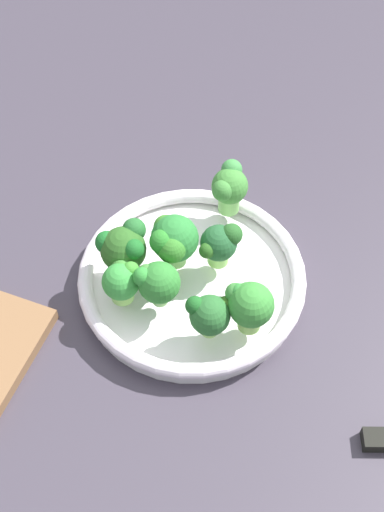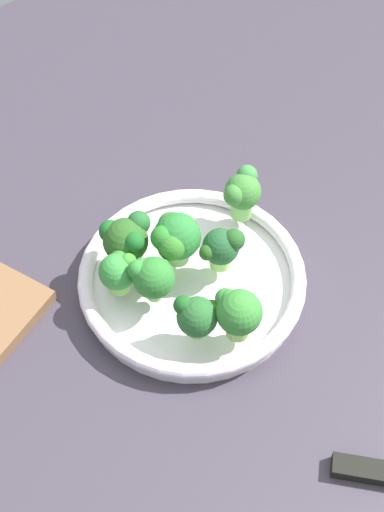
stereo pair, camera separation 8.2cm
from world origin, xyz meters
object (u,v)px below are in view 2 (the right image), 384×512
at_px(bowl, 192,279).
at_px(broccoli_floret_4, 242,192).
at_px(broccoli_floret_7, 175,238).
at_px(broccoli_floret_3, 222,247).
at_px(broccoli_floret_5, 198,316).
at_px(broccoli_floret_0, 238,312).
at_px(broccoli_floret_6, 152,277).
at_px(broccoli_floret_1, 119,271).
at_px(broccoli_floret_2, 126,239).

xyz_separation_m(bowl, broccoli_floret_4, (0.03, -0.10, 0.06)).
bearing_deg(broccoli_floret_7, broccoli_floret_3, -138.00).
xyz_separation_m(broccoli_floret_5, broccoli_floret_7, (0.09, -0.04, 0.01)).
bearing_deg(bowl, broccoli_floret_0, 169.90).
relative_size(broccoli_floret_0, broccoli_floret_6, 1.11).
height_order(broccoli_floret_1, broccoli_floret_4, broccoli_floret_4).
xyz_separation_m(broccoli_floret_6, broccoli_floret_7, (0.02, -0.05, 0.01)).
distance_m(broccoli_floret_5, broccoli_floret_6, 0.07).
bearing_deg(broccoli_floret_0, broccoli_floret_6, 22.03).
xyz_separation_m(bowl, broccoli_floret_1, (0.04, 0.08, 0.04)).
relative_size(bowl, broccoli_floret_1, 5.27).
bearing_deg(broccoli_floret_0, broccoli_floret_5, 48.87).
relative_size(broccoli_floret_1, broccoli_floret_7, 0.73).
xyz_separation_m(broccoli_floret_2, broccoli_floret_5, (-0.13, 0.00, -0.01)).
bearing_deg(broccoli_floret_5, broccoli_floret_1, 14.54).
bearing_deg(broccoli_floret_1, broccoli_floret_0, -156.04).
height_order(broccoli_floret_1, broccoli_floret_7, broccoli_floret_7).
bearing_deg(bowl, broccoli_floret_1, 62.67).
relative_size(broccoli_floret_2, broccoli_floret_6, 1.05).
distance_m(broccoli_floret_2, broccoli_floret_3, 0.11).
xyz_separation_m(broccoli_floret_0, broccoli_floret_2, (0.16, 0.03, -0.00)).
bearing_deg(broccoli_floret_6, broccoli_floret_5, -173.80).
bearing_deg(broccoli_floret_3, broccoli_floret_6, 78.45).
bearing_deg(broccoli_floret_4, broccoli_floret_3, 120.90).
relative_size(broccoli_floret_1, broccoli_floret_4, 0.78).
xyz_separation_m(broccoli_floret_1, broccoli_floret_5, (-0.10, -0.03, 0.00)).
distance_m(broccoli_floret_4, broccoli_floret_6, 0.16).
xyz_separation_m(broccoli_floret_1, broccoli_floret_3, (-0.05, -0.11, 0.00)).
xyz_separation_m(broccoli_floret_1, broccoli_floret_2, (0.02, -0.03, 0.01)).
bearing_deg(broccoli_floret_7, broccoli_floret_5, 154.02).
bearing_deg(broccoli_floret_5, broccoli_floret_7, -25.98).
xyz_separation_m(bowl, broccoli_floret_2, (0.06, 0.04, 0.05)).
relative_size(broccoli_floret_0, broccoli_floret_2, 1.07).
distance_m(bowl, broccoli_floret_1, 0.10).
bearing_deg(broccoli_floret_0, broccoli_floret_3, -32.11).
xyz_separation_m(bowl, broccoli_floret_7, (0.03, 0.00, 0.06)).
height_order(broccoli_floret_0, broccoli_floret_1, broccoli_floret_0).
relative_size(broccoli_floret_5, broccoli_floret_7, 0.78).
relative_size(broccoli_floret_0, broccoli_floret_4, 1.01).
bearing_deg(broccoli_floret_1, broccoli_floret_2, -50.73).
height_order(broccoli_floret_4, broccoli_floret_7, broccoli_floret_7).
xyz_separation_m(bowl, broccoli_floret_5, (-0.07, 0.05, 0.05)).
xyz_separation_m(bowl, broccoli_floret_3, (-0.01, -0.03, 0.05)).
distance_m(broccoli_floret_0, broccoli_floret_7, 0.12).
bearing_deg(broccoli_floret_1, broccoli_floret_7, -100.37).
distance_m(broccoli_floret_0, broccoli_floret_1, 0.14).
bearing_deg(broccoli_floret_1, broccoli_floret_3, -116.36).
height_order(broccoli_floret_4, broccoli_floret_5, broccoli_floret_4).
bearing_deg(broccoli_floret_6, broccoli_floret_3, -101.55).
bearing_deg(broccoli_floret_4, broccoli_floret_1, 86.36).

